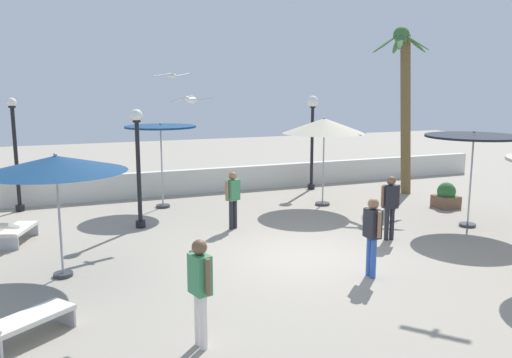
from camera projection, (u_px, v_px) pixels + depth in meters
ground_plane at (302, 257)px, 12.34m from camera, size 56.00×56.00×0.00m
boundary_wall at (203, 181)px, 19.82m from camera, size 25.20×0.30×0.91m
patio_umbrella_0 at (56, 164)px, 10.70m from camera, size 2.88×2.88×2.64m
patio_umbrella_1 at (474, 140)px, 14.66m from camera, size 2.65×2.65×2.76m
patio_umbrella_2 at (324, 126)px, 17.33m from camera, size 2.78×2.78×2.97m
patio_umbrella_3 at (161, 132)px, 17.02m from camera, size 2.30×2.30×2.81m
palm_tree_0 at (404, 96)px, 19.02m from camera, size 2.21×2.10×6.06m
lamp_post_0 at (312, 126)px, 20.13m from camera, size 0.43×0.43×3.62m
lamp_post_1 at (138, 159)px, 14.62m from camera, size 0.34×0.34×3.36m
lamp_post_2 at (16, 152)px, 16.59m from camera, size 0.29×0.29×3.62m
lounge_chair_0 at (14, 229)px, 13.25m from camera, size 1.14×1.91×0.81m
lounge_chair_1 at (15, 321)px, 8.09m from camera, size 1.85×1.54×0.84m
guest_0 at (390, 202)px, 13.58m from camera, size 0.56×0.25×1.69m
guest_1 at (233, 195)px, 14.67m from camera, size 0.50×0.38×1.63m
guest_2 at (372, 229)px, 10.91m from camera, size 0.24×0.56×1.70m
guest_3 at (200, 282)px, 7.93m from camera, size 0.32×0.55×1.72m
seagull_1 at (191, 100)px, 9.84m from camera, size 0.72×0.78×0.15m
seagull_2 at (172, 75)px, 14.60m from camera, size 1.21×0.66×0.15m
planter at (446, 196)px, 17.34m from camera, size 0.70×0.70×0.85m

